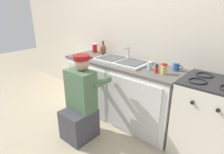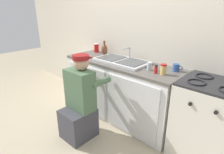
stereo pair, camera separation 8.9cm
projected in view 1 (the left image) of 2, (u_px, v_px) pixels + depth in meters
ground_plane at (108, 123)px, 2.81m from camera, size 12.00×12.00×0.00m
back_wall at (136, 34)px, 2.84m from camera, size 6.00×0.10×2.50m
counter_cabinet at (120, 91)px, 2.87m from camera, size 1.78×0.62×0.86m
countertop at (121, 63)px, 2.72m from camera, size 1.82×0.62×0.04m
sink_double_basin at (121, 61)px, 2.71m from camera, size 0.80×0.44×0.19m
stove_range at (208, 119)px, 2.10m from camera, size 0.66×0.62×0.92m
plumber_person at (80, 105)px, 2.40m from camera, size 0.42×0.61×1.10m
condiment_jar at (164, 69)px, 2.21m from camera, size 0.07×0.07×0.13m
soda_cup_red at (95, 48)px, 3.26m from camera, size 0.08×0.08×0.15m
vase_decorative at (103, 49)px, 3.09m from camera, size 0.10×0.10×0.23m
coffee_mug at (176, 67)px, 2.33m from camera, size 0.13×0.08×0.09m
water_glass at (150, 66)px, 2.36m from camera, size 0.06×0.06×0.10m
spice_bottle_red at (157, 69)px, 2.25m from camera, size 0.04×0.04×0.10m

